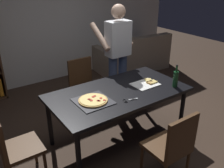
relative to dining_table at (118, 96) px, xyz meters
The scene contains 12 objects.
ground_plane 0.68m from the dining_table, ahead, with size 12.00×12.00×0.00m, color #38281E.
back_wall 2.70m from the dining_table, 90.00° to the left, with size 6.40×0.10×2.80m, color silver.
dining_table is the anchor object (origin of this frame).
chair_near_camera 0.99m from the dining_table, 90.00° to the right, with size 0.42×0.42×0.90m.
chair_far_side 0.99m from the dining_table, 90.00° to the left, with size 0.42×0.42×0.90m.
chair_left_end 1.41m from the dining_table, behind, with size 0.42×0.42×0.90m.
couch 2.77m from the dining_table, 46.36° to the left, with size 1.76×0.99×0.85m.
person_serving_pizza 0.97m from the dining_table, 54.96° to the left, with size 0.55×0.54×1.75m.
pepperoni_pizza_on_tray 0.43m from the dining_table, behind, with size 0.42×0.42×0.04m.
pizza_slices_on_towel 0.47m from the dining_table, ahead, with size 0.36×0.28×0.03m.
wine_bottle 0.81m from the dining_table, 24.08° to the right, with size 0.07×0.07×0.32m.
kitchen_scissors 0.29m from the dining_table, 101.25° to the right, with size 0.20×0.10×0.01m.
Camera 1 is at (-1.72, -2.32, 2.19)m, focal length 39.33 mm.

